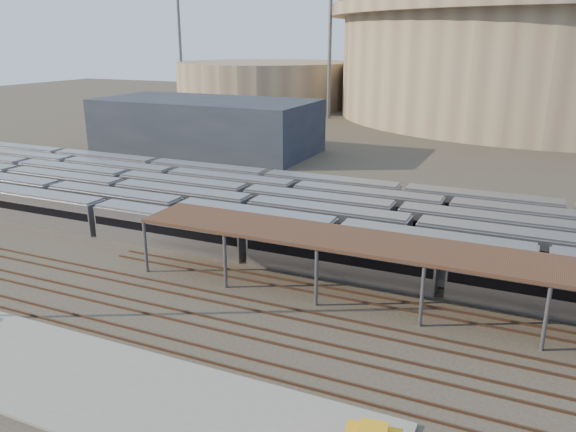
% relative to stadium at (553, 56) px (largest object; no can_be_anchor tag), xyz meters
% --- Properties ---
extents(ground, '(420.00, 420.00, 0.00)m').
position_rel_stadium_xyz_m(ground, '(-25.00, -140.00, -16.47)').
color(ground, '#383026').
rests_on(ground, ground).
extents(apron, '(50.00, 9.00, 0.20)m').
position_rel_stadium_xyz_m(apron, '(-30.00, -155.00, -16.37)').
color(apron, gray).
rests_on(apron, ground).
extents(subway_trains, '(128.25, 23.90, 3.60)m').
position_rel_stadium_xyz_m(subway_trains, '(-28.06, -121.50, -14.67)').
color(subway_trains, '#A2A2A7').
rests_on(subway_trains, ground).
extents(inspection_shed, '(60.30, 6.00, 5.30)m').
position_rel_stadium_xyz_m(inspection_shed, '(-3.00, -136.00, -11.49)').
color(inspection_shed, '#55555A').
rests_on(inspection_shed, ground).
extents(empty_tracks, '(170.00, 9.62, 0.18)m').
position_rel_stadium_xyz_m(empty_tracks, '(-25.00, -145.00, -16.38)').
color(empty_tracks, '#4C3323').
rests_on(empty_tracks, ground).
extents(stadium, '(124.00, 124.00, 32.50)m').
position_rel_stadium_xyz_m(stadium, '(0.00, 0.00, 0.00)').
color(stadium, gray).
rests_on(stadium, ground).
extents(secondary_arena, '(56.00, 56.00, 14.00)m').
position_rel_stadium_xyz_m(secondary_arena, '(-85.00, -10.00, -9.47)').
color(secondary_arena, gray).
rests_on(secondary_arena, ground).
extents(service_building, '(42.00, 20.00, 10.00)m').
position_rel_stadium_xyz_m(service_building, '(-60.00, -85.00, -11.47)').
color(service_building, '#1E232D').
rests_on(service_building, ground).
extents(floodlight_0, '(4.00, 1.00, 38.40)m').
position_rel_stadium_xyz_m(floodlight_0, '(-55.00, -30.00, 4.18)').
color(floodlight_0, '#55555A').
rests_on(floodlight_0, ground).
extents(floodlight_1, '(4.00, 1.00, 38.40)m').
position_rel_stadium_xyz_m(floodlight_1, '(-110.00, -20.00, 4.18)').
color(floodlight_1, '#55555A').
rests_on(floodlight_1, ground).
extents(floodlight_3, '(4.00, 1.00, 38.40)m').
position_rel_stadium_xyz_m(floodlight_3, '(-35.00, 20.00, 4.18)').
color(floodlight_3, '#55555A').
rests_on(floodlight_3, ground).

